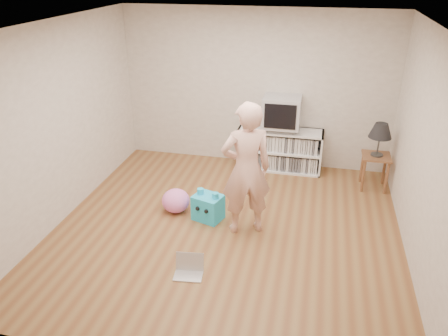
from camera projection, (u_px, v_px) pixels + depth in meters
name	position (u px, v px, depth m)	size (l,w,h in m)	color
ground	(227.00, 229.00, 5.82)	(4.50, 4.50, 0.00)	brown
walls	(227.00, 138.00, 5.26)	(4.52, 4.52, 2.60)	#B9AEA3
ceiling	(227.00, 26.00, 4.69)	(4.50, 4.50, 0.01)	white
media_unit	(280.00, 149.00, 7.36)	(1.40, 0.45, 0.70)	white
dvd_deck	(281.00, 128.00, 7.18)	(0.45, 0.35, 0.07)	gray
crt_tv	(282.00, 112.00, 7.06)	(0.60, 0.53, 0.50)	#ACACB1
side_table	(375.00, 163.00, 6.70)	(0.42, 0.42, 0.55)	brown
table_lamp	(381.00, 131.00, 6.47)	(0.34, 0.34, 0.52)	#333333
person	(246.00, 170.00, 5.43)	(0.64, 0.42, 1.76)	beige
laptop	(189.00, 269.00, 4.97)	(0.35, 0.29, 0.22)	silver
plush_blue	(208.00, 207.00, 5.96)	(0.45, 0.40, 0.44)	#1FC0FF
plush_pink	(176.00, 201.00, 6.16)	(0.39, 0.39, 0.33)	#F876CC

